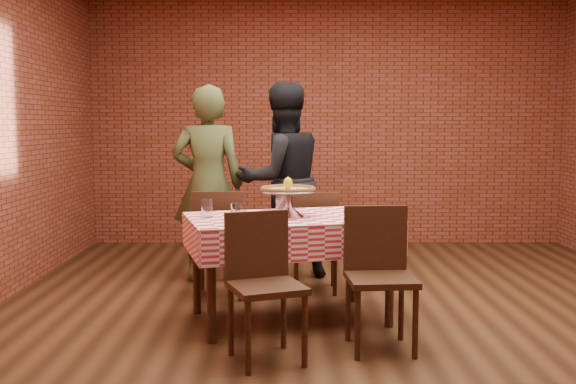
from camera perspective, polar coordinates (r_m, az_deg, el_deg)
The scene contains 19 objects.
ground at distance 4.98m, azimuth 5.52°, elevation -10.63°, with size 6.00×6.00×0.00m, color black.
back_wall at distance 7.76m, azimuth 3.43°, elevation 6.20°, with size 5.50×5.50×0.00m, color maroon.
table at distance 4.77m, azimuth 0.17°, elevation -6.68°, with size 1.41×0.85×0.75m, color #402514.
tablecloth at distance 4.72m, azimuth 0.17°, elevation -3.58°, with size 1.44×0.88×0.24m, color red, non-canonical shape.
pizza_stand at distance 4.69m, azimuth 0.00°, elevation -1.00°, with size 0.41×0.41×0.18m, color silver, non-canonical shape.
pizza at distance 4.68m, azimuth 0.00°, elevation 0.19°, with size 0.40×0.40×0.03m, color beige.
lemon at distance 4.68m, azimuth 0.00°, elevation 0.77°, with size 0.07×0.07×0.08m, color yellow.
water_glass_left at distance 4.46m, azimuth -4.45°, elevation -1.77°, with size 0.08×0.08×0.13m, color white.
water_glass_right at distance 4.70m, azimuth -7.01°, elevation -1.39°, with size 0.08×0.08×0.13m, color white.
side_plate at distance 4.78m, azimuth 5.93°, elevation -1.95°, with size 0.16×0.16×0.01m, color white.
sweetener_packet_a at distance 4.76m, azimuth 8.02°, elevation -2.05°, with size 0.05×0.04×0.01m, color white.
sweetener_packet_b at distance 4.77m, azimuth 7.95°, elevation -2.02°, with size 0.05×0.04×0.01m, color white.
condiment_caddy at distance 4.99m, azimuth -0.54°, elevation -0.91°, with size 0.09×0.07×0.13m, color silver.
chair_near_left at distance 3.95m, azimuth -1.85°, elevation -8.36°, with size 0.41×0.41×0.88m, color #402514, non-canonical shape.
chair_near_right at distance 4.19m, azimuth 8.03°, elevation -7.55°, with size 0.41×0.41×0.89m, color #402514, non-canonical shape.
chair_far_left at distance 5.45m, azimuth -5.88°, elevation -4.39°, with size 0.41×0.41×0.88m, color #402514, non-canonical shape.
chair_far_right at distance 5.59m, azimuth 2.37°, elevation -4.24°, with size 0.38×0.38×0.86m, color #402514, non-canonical shape.
diner_olive at distance 5.93m, azimuth -6.94°, elevation 0.68°, with size 0.64×0.42×1.75m, color #3E4724.
diner_black at distance 6.02m, azimuth -0.55°, elevation 0.96°, with size 0.87×0.68×1.79m, color black.
Camera 1 is at (-0.48, -4.74, 1.42)m, focal length 41.16 mm.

